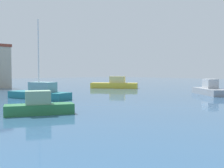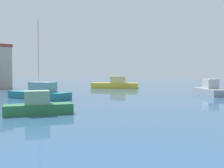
# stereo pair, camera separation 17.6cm
# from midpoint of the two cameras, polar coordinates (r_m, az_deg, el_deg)

# --- Properties ---
(water) EXTENTS (160.00, 160.00, 0.00)m
(water) POSITION_cam_midpoint_polar(r_m,az_deg,el_deg) (29.58, -9.86, -2.86)
(water) COLOR #2D5175
(water) RESTS_ON ground
(sailboat_teal_far_left) EXTENTS (4.30, 7.36, 8.20)m
(sailboat_teal_far_left) POSITION_cam_midpoint_polar(r_m,az_deg,el_deg) (28.77, -15.26, -1.81)
(sailboat_teal_far_left) COLOR #1E707A
(sailboat_teal_far_left) RESTS_ON water
(motorboat_grey_center_channel) EXTENTS (5.54, 6.43, 1.92)m
(motorboat_grey_center_channel) POSITION_cam_midpoint_polar(r_m,az_deg,el_deg) (34.87, 20.05, -1.19)
(motorboat_grey_center_channel) COLOR gray
(motorboat_grey_center_channel) RESTS_ON water
(motorboat_green_far_right) EXTENTS (4.63, 2.99, 1.57)m
(motorboat_green_far_right) POSITION_cam_midpoint_polar(r_m,az_deg,el_deg) (18.49, -15.50, -4.51)
(motorboat_green_far_right) COLOR #28703D
(motorboat_green_far_right) RESTS_ON water
(motorboat_yellow_inner_mooring) EXTENTS (6.54, 7.46, 2.02)m
(motorboat_yellow_inner_mooring) POSITION_cam_midpoint_polar(r_m,az_deg,el_deg) (45.21, 0.52, -0.04)
(motorboat_yellow_inner_mooring) COLOR gold
(motorboat_yellow_inner_mooring) RESTS_ON water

